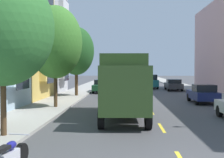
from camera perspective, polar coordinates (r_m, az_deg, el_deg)
The scene contains 15 objects.
ground_plane at distance 36.73m, azimuth 5.16°, elevation -2.27°, with size 160.00×160.00×0.00m, color #424244.
sidewalk_left at distance 35.11m, azimuth -6.35°, elevation -2.36°, with size 3.20×120.00×0.14m, color #99968E.
sidewalk_right at distance 35.79m, azimuth 16.75°, elevation -2.35°, with size 3.20×120.00×0.14m, color #99968E.
lane_centerline_dashes at distance 31.26m, azimuth 5.62°, elevation -3.01°, with size 0.14×47.20×0.01m.
townhouse_fourth_dove_grey at distance 34.90m, azimuth -19.14°, elevation 6.42°, with size 12.41×6.80×11.38m.
street_tree_nearest at distance 12.23m, azimuth -20.41°, elevation 9.20°, with size 3.95×3.95×6.39m.
street_tree_second at distance 20.42m, azimuth -10.90°, elevation 7.00°, with size 3.64×3.64×6.85m.
street_tree_third at distance 28.83m, azimuth -6.91°, elevation 5.39°, with size 3.44×3.44×6.64m.
delivery_box_truck at distance 16.50m, azimuth 2.11°, elevation -0.66°, with size 2.64×7.95×3.48m.
parked_hatchback_navy at distance 24.42m, azimuth 17.13°, elevation -2.72°, with size 1.76×4.01×1.50m.
parked_sedan_charcoal at distance 37.79m, azimuth 11.79°, elevation -1.05°, with size 1.87×4.53×1.43m.
parked_hatchback_burgundy at distance 56.17m, azimuth -0.32°, elevation -0.02°, with size 1.81×4.03×1.50m.
parked_wagon_forest at distance 33.91m, azimuth -1.92°, elevation -1.26°, with size 1.89×4.73×1.50m.
moving_teal_sedan at distance 41.30m, azimuth 7.37°, elevation -0.44°, with size 1.95×4.80×1.93m.
parked_motorcycle at distance 8.42m, azimuth -19.48°, elevation -14.06°, with size 0.62×2.05×0.90m.
Camera 1 is at (-1.69, -6.59, 2.72)m, focal length 47.32 mm.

